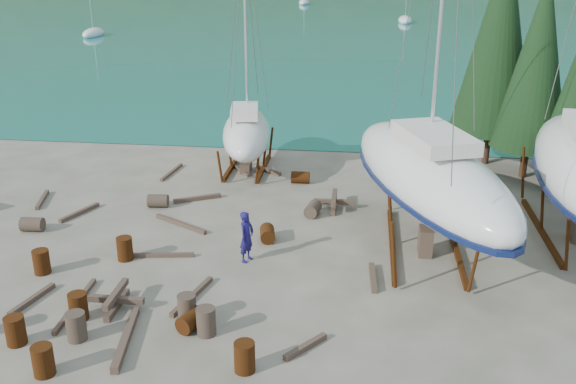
# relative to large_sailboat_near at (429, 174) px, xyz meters

# --- Properties ---
(ground) EXTENTS (600.00, 600.00, 0.00)m
(ground) POSITION_rel_large_sailboat_near_xyz_m (-6.97, -3.22, -2.98)
(ground) COLOR #585345
(ground) RESTS_ON ground
(cypress_near_right) EXTENTS (3.60, 3.60, 10.00)m
(cypress_near_right) POSITION_rel_large_sailboat_near_xyz_m (5.53, 8.78, 2.81)
(cypress_near_right) COLOR black
(cypress_near_right) RESTS_ON ground
(cypress_back_left) EXTENTS (4.14, 4.14, 11.50)m
(cypress_back_left) POSITION_rel_large_sailboat_near_xyz_m (4.03, 10.78, 3.68)
(cypress_back_left) COLOR black
(cypress_back_left) RESTS_ON ground
(moored_boat_left) EXTENTS (2.00, 5.00, 6.05)m
(moored_boat_left) POSITION_rel_large_sailboat_near_xyz_m (-36.97, 56.78, -2.59)
(moored_boat_left) COLOR silver
(moored_boat_left) RESTS_ON ground
(moored_boat_mid) EXTENTS (2.00, 5.00, 6.05)m
(moored_boat_mid) POSITION_rel_large_sailboat_near_xyz_m (3.03, 76.78, -2.59)
(moored_boat_mid) COLOR silver
(moored_boat_mid) RESTS_ON ground
(moored_boat_far) EXTENTS (2.00, 5.00, 6.05)m
(moored_boat_far) POSITION_rel_large_sailboat_near_xyz_m (-14.97, 106.78, -2.59)
(moored_boat_far) COLOR silver
(moored_boat_far) RESTS_ON ground
(large_sailboat_near) EXTENTS (7.18, 12.22, 18.50)m
(large_sailboat_near) POSITION_rel_large_sailboat_near_xyz_m (0.00, 0.00, 0.00)
(large_sailboat_near) COLOR silver
(large_sailboat_near) RESTS_ON ground
(small_sailboat_shore) EXTENTS (3.51, 7.86, 12.12)m
(small_sailboat_shore) POSITION_rel_large_sailboat_near_xyz_m (-8.35, 8.20, -0.98)
(small_sailboat_shore) COLOR silver
(small_sailboat_shore) RESTS_ON ground
(worker) EXTENTS (0.69, 0.82, 1.93)m
(worker) POSITION_rel_large_sailboat_near_xyz_m (-6.52, -1.87, -2.01)
(worker) COLOR #181250
(worker) RESTS_ON ground
(drum_3) EXTENTS (0.58, 0.58, 0.88)m
(drum_3) POSITION_rel_large_sailboat_near_xyz_m (-10.76, -9.14, -2.54)
(drum_3) COLOR #50250D
(drum_3) RESTS_ON ground
(drum_4) EXTENTS (0.89, 0.59, 0.58)m
(drum_4) POSITION_rel_large_sailboat_near_xyz_m (-5.42, 6.56, -2.69)
(drum_4) COLOR #50250D
(drum_4) RESTS_ON ground
(drum_5) EXTENTS (0.58, 0.58, 0.88)m
(drum_5) POSITION_rel_large_sailboat_near_xyz_m (-7.63, -6.08, -2.54)
(drum_5) COLOR #2D2823
(drum_5) RESTS_ON ground
(drum_6) EXTENTS (0.74, 0.98, 0.58)m
(drum_6) POSITION_rel_large_sailboat_near_xyz_m (-6.04, -0.08, -2.69)
(drum_6) COLOR #50250D
(drum_6) RESTS_ON ground
(drum_7) EXTENTS (0.58, 0.58, 0.88)m
(drum_7) POSITION_rel_large_sailboat_near_xyz_m (-5.41, -8.33, -2.54)
(drum_7) COLOR #50250D
(drum_7) RESTS_ON ground
(drum_8) EXTENTS (0.58, 0.58, 0.88)m
(drum_8) POSITION_rel_large_sailboat_near_xyz_m (-13.54, -3.69, -2.54)
(drum_8) COLOR #50250D
(drum_8) RESTS_ON ground
(drum_9) EXTENTS (0.93, 0.66, 0.58)m
(drum_9) POSITION_rel_large_sailboat_near_xyz_m (-11.36, 2.75, -2.69)
(drum_9) COLOR #2D2823
(drum_9) RESTS_ON ground
(drum_10) EXTENTS (0.58, 0.58, 0.88)m
(drum_10) POSITION_rel_large_sailboat_near_xyz_m (-10.99, -6.39, -2.54)
(drum_10) COLOR #50250D
(drum_10) RESTS_ON ground
(drum_11) EXTENTS (0.73, 0.97, 0.58)m
(drum_11) POSITION_rel_large_sailboat_near_xyz_m (-4.48, 2.62, -2.69)
(drum_11) COLOR #2D2823
(drum_11) RESTS_ON ground
(drum_12) EXTENTS (0.90, 1.04, 0.58)m
(drum_12) POSITION_rel_large_sailboat_near_xyz_m (-7.38, -6.50, -2.69)
(drum_12) COLOR #50250D
(drum_12) RESTS_ON ground
(drum_13) EXTENTS (0.58, 0.58, 0.88)m
(drum_13) POSITION_rel_large_sailboat_near_xyz_m (-12.23, -7.87, -2.54)
(drum_13) COLOR #50250D
(drum_13) RESTS_ON ground
(drum_14) EXTENTS (0.58, 0.58, 0.88)m
(drum_14) POSITION_rel_large_sailboat_near_xyz_m (-11.00, -2.33, -2.54)
(drum_14) COLOR #50250D
(drum_14) RESTS_ON ground
(drum_15) EXTENTS (0.91, 0.63, 0.58)m
(drum_15) POSITION_rel_large_sailboat_near_xyz_m (-15.63, -0.34, -2.69)
(drum_15) COLOR #2D2823
(drum_15) RESTS_ON ground
(drum_16) EXTENTS (0.58, 0.58, 0.88)m
(drum_16) POSITION_rel_large_sailboat_near_xyz_m (-10.58, -7.46, -2.54)
(drum_16) COLOR #2D2823
(drum_16) RESTS_ON ground
(drum_17) EXTENTS (0.58, 0.58, 0.88)m
(drum_17) POSITION_rel_large_sailboat_near_xyz_m (-6.87, -6.73, -2.54)
(drum_17) COLOR #2D2823
(drum_17) RESTS_ON ground
(timber_0) EXTENTS (0.45, 2.51, 0.14)m
(timber_0) POSITION_rel_large_sailboat_near_xyz_m (-12.06, 7.15, -2.91)
(timber_0) COLOR brown
(timber_0) RESTS_ON ground
(timber_1) EXTENTS (0.29, 1.89, 0.19)m
(timber_1) POSITION_rel_large_sailboat_near_xyz_m (-1.93, -2.80, -2.88)
(timber_1) COLOR brown
(timber_1) RESTS_ON ground
(timber_3) EXTENTS (0.26, 3.28, 0.15)m
(timber_3) POSITION_rel_large_sailboat_near_xyz_m (-11.41, -5.74, -2.91)
(timber_3) COLOR brown
(timber_3) RESTS_ON ground
(timber_4) EXTENTS (0.99, 2.09, 0.17)m
(timber_4) POSITION_rel_large_sailboat_near_xyz_m (-14.47, 1.52, -2.89)
(timber_4) COLOR brown
(timber_4) RESTS_ON ground
(timber_5) EXTENTS (0.82, 2.53, 0.16)m
(timber_5) POSITION_rel_large_sailboat_near_xyz_m (-7.84, -4.77, -2.90)
(timber_5) COLOR brown
(timber_5) RESTS_ON ground
(timber_6) EXTENTS (1.43, 1.15, 0.19)m
(timber_6) POSITION_rel_large_sailboat_near_xyz_m (-7.18, 7.89, -2.88)
(timber_6) COLOR brown
(timber_6) RESTS_ON ground
(timber_7) EXTENTS (1.17, 1.38, 0.17)m
(timber_7) POSITION_rel_large_sailboat_near_xyz_m (-3.87, -7.16, -2.89)
(timber_7) COLOR brown
(timber_7) RESTS_ON ground
(timber_8) EXTENTS (2.01, 1.20, 0.19)m
(timber_8) POSITION_rel_large_sailboat_near_xyz_m (-9.84, 3.72, -2.88)
(timber_8) COLOR brown
(timber_8) RESTS_ON ground
(timber_9) EXTENTS (1.44, 1.96, 0.15)m
(timber_9) POSITION_rel_large_sailboat_near_xyz_m (-8.73, 8.00, -2.90)
(timber_9) COLOR brown
(timber_9) RESTS_ON ground
(timber_10) EXTENTS (2.53, 1.60, 0.16)m
(timber_10) POSITION_rel_large_sailboat_near_xyz_m (-9.82, 0.87, -2.90)
(timber_10) COLOR brown
(timber_10) RESTS_ON ground
(timber_11) EXTENTS (2.42, 0.51, 0.15)m
(timber_11) POSITION_rel_large_sailboat_near_xyz_m (-9.75, -1.98, -2.90)
(timber_11) COLOR brown
(timber_11) RESTS_ON ground
(timber_12) EXTENTS (0.66, 2.03, 0.17)m
(timber_12) POSITION_rel_large_sailboat_near_xyz_m (-12.95, -5.60, -2.90)
(timber_12) COLOR brown
(timber_12) RESTS_ON ground
(timber_16) EXTENTS (0.70, 3.12, 0.23)m
(timber_16) POSITION_rel_large_sailboat_near_xyz_m (-9.12, -7.40, -2.87)
(timber_16) COLOR brown
(timber_16) RESTS_ON ground
(timber_17) EXTENTS (0.69, 2.10, 0.16)m
(timber_17) POSITION_rel_large_sailboat_near_xyz_m (-16.79, 2.76, -2.90)
(timber_17) COLOR brown
(timber_17) RESTS_ON ground
(timber_pile_fore) EXTENTS (1.80, 1.80, 0.60)m
(timber_pile_fore) POSITION_rel_large_sailboat_near_xyz_m (-10.07, -5.63, -2.68)
(timber_pile_fore) COLOR brown
(timber_pile_fore) RESTS_ON ground
(timber_pile_aft) EXTENTS (1.80, 1.80, 0.60)m
(timber_pile_aft) POSITION_rel_large_sailboat_near_xyz_m (-3.62, 3.53, -2.68)
(timber_pile_aft) COLOR brown
(timber_pile_aft) RESTS_ON ground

